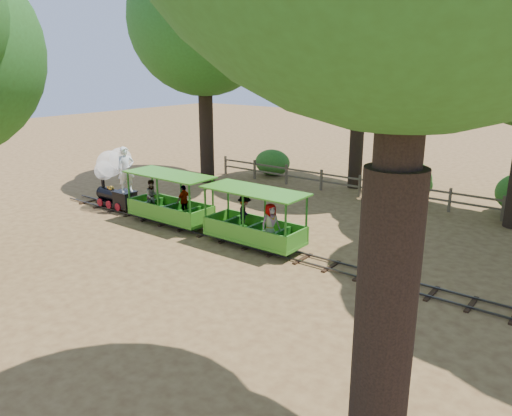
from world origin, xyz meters
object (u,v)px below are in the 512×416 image
Objects in this scene: carriage_front at (168,204)px; locomotive at (114,173)px; fence at (380,187)px; carriage_rear at (255,223)px.

locomotive is at bearing 178.70° from carriage_front.
locomotive is 11.43m from fence.
carriage_rear is at bearing -96.31° from fence.
carriage_rear is at bearing 0.33° from carriage_front.
locomotive reaches higher than carriage_front.
carriage_front is 4.06m from carriage_rear.
carriage_front reaches higher than fence.
fence is (0.88, 7.98, -0.24)m from carriage_rear.
carriage_rear is (4.06, 0.02, 0.02)m from carriage_front.
carriage_rear is (7.29, -0.05, -0.71)m from locomotive.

